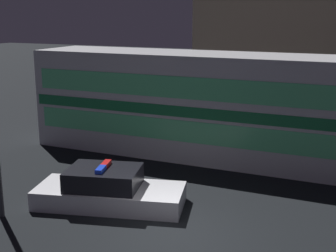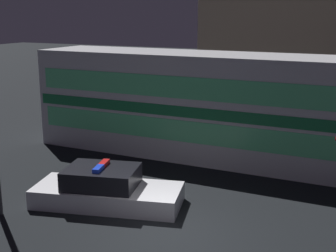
# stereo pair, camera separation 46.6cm
# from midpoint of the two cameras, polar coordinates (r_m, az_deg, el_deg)

# --- Properties ---
(ground_plane) EXTENTS (120.00, 120.00, 0.00)m
(ground_plane) POSITION_cam_midpoint_polar(r_m,az_deg,el_deg) (12.67, 1.17, -13.28)
(ground_plane) COLOR black
(train) EXTENTS (15.06, 3.09, 4.17)m
(train) POSITION_cam_midpoint_polar(r_m,az_deg,el_deg) (18.80, 6.35, 2.41)
(train) COLOR silver
(train) RESTS_ON ground_plane
(police_car) EXTENTS (4.78, 2.85, 1.29)m
(police_car) POSITION_cam_midpoint_polar(r_m,az_deg,el_deg) (14.50, -6.65, -7.74)
(police_car) COLOR silver
(police_car) RESTS_ON ground_plane
(building_left) EXTENTS (9.19, 5.28, 7.69)m
(building_left) POSITION_cam_midpoint_polar(r_m,az_deg,el_deg) (26.62, 15.64, 9.15)
(building_left) COLOR #726656
(building_left) RESTS_ON ground_plane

